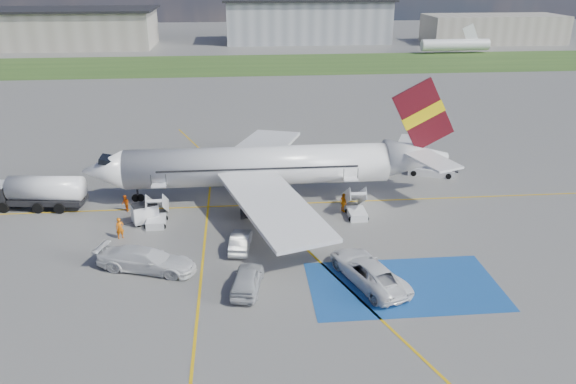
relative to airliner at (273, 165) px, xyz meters
name	(u,v)px	position (x,y,z in m)	size (l,w,h in m)	color
ground	(266,265)	(-1.51, -14.00, -3.39)	(400.00, 400.00, 0.00)	#60605E
grass_strip	(244,65)	(-1.51, 81.00, -3.39)	(400.00, 30.00, 0.01)	#2D4C1E
taxiway_line_main	(259,205)	(-1.51, -2.00, -3.39)	(120.00, 0.20, 0.01)	gold
taxiway_line_cross	(194,349)	(-6.51, -24.00, -3.39)	(0.20, 60.00, 0.01)	gold
taxiway_line_diag	(259,205)	(-1.51, -2.00, -3.39)	(0.20, 60.00, 0.01)	gold
staging_box	(404,286)	(8.49, -18.00, -3.39)	(14.00, 8.00, 0.01)	#184891
terminal_west	(45,29)	(-56.51, 116.00, 1.61)	(60.00, 22.00, 10.00)	gray
terminal_centre	(307,21)	(18.49, 121.00, 2.61)	(48.00, 18.00, 12.00)	gray
terminal_east	(493,29)	(73.49, 114.00, 0.61)	(40.00, 16.00, 8.00)	gray
airliner	(273,165)	(0.00, 0.00, 0.00)	(36.81, 32.95, 11.92)	silver
airstairs_fwd	(157,217)	(-11.01, -5.30, -2.77)	(1.90, 5.20, 3.60)	silver
airstairs_aft	(356,209)	(7.49, -5.30, -2.77)	(1.90, 5.20, 3.60)	silver
fuel_tanker	(35,195)	(-23.08, -0.74, -2.02)	(9.84, 3.81, 3.27)	black
gpu_cart	(145,214)	(-12.06, -5.14, -2.54)	(2.63, 2.18, 1.89)	silver
belt_loader	(432,172)	(18.18, 4.65, -2.99)	(5.61, 3.39, 1.62)	silver
car_silver_a	(247,279)	(-3.04, -17.38, -2.54)	(2.02, 5.02, 1.71)	#B1B3B8
car_silver_b	(241,241)	(-3.44, -11.04, -2.67)	(1.53, 4.39, 1.45)	#B9BCC1
van_white_a	(368,268)	(5.95, -17.07, -2.23)	(2.85, 6.19, 2.32)	white
van_white_b	(146,256)	(-10.74, -13.82, -2.23)	(2.41, 5.92, 2.32)	silver
crew_fwd	(120,228)	(-13.76, -8.10, -2.45)	(0.69, 0.45, 1.89)	orange
crew_nose	(125,203)	(-14.30, -2.35, -2.57)	(0.80, 0.62, 1.64)	#E2570B
crew_aft	(343,203)	(6.45, -4.37, -2.45)	(1.10, 0.46, 1.88)	orange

